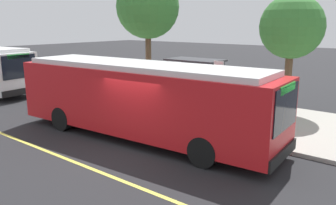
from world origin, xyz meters
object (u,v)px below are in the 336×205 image
(route_sign_post, at_px, (218,85))
(transit_bus_main, at_px, (141,98))
(pedestrian_commuter, at_px, (203,102))
(waiting_bench, at_px, (197,98))

(route_sign_post, bearing_deg, transit_bus_main, -125.30)
(pedestrian_commuter, bearing_deg, waiting_bench, 128.54)
(waiting_bench, bearing_deg, transit_bus_main, -80.65)
(waiting_bench, xyz_separation_m, route_sign_post, (2.73, -2.51, 1.32))
(route_sign_post, distance_m, pedestrian_commuter, 1.15)
(waiting_bench, bearing_deg, route_sign_post, -42.60)
(transit_bus_main, relative_size, pedestrian_commuter, 6.70)
(route_sign_post, xyz_separation_m, pedestrian_commuter, (-0.78, 0.07, -0.84))
(transit_bus_main, bearing_deg, pedestrian_commuter, 68.12)
(route_sign_post, bearing_deg, pedestrian_commuter, 174.98)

